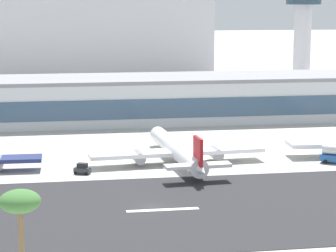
% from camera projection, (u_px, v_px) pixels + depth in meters
% --- Properties ---
extents(ground_plane, '(1400.00, 1400.00, 0.00)m').
position_uv_depth(ground_plane, '(152.00, 207.00, 117.39)').
color(ground_plane, '#B2AFA8').
extents(runway_strip, '(800.00, 42.46, 0.08)m').
position_uv_depth(runway_strip, '(154.00, 210.00, 115.53)').
color(runway_strip, '#262628').
rests_on(runway_strip, ground_plane).
extents(runway_centreline_dash_4, '(12.00, 1.20, 0.01)m').
position_uv_depth(runway_centreline_dash_4, '(163.00, 210.00, 115.76)').
color(runway_centreline_dash_4, white).
rests_on(runway_centreline_dash_4, runway_strip).
extents(terminal_building, '(196.91, 25.61, 12.67)m').
position_uv_depth(terminal_building, '(150.00, 99.00, 202.04)').
color(terminal_building, silver).
rests_on(terminal_building, ground_plane).
extents(control_tower, '(13.59, 13.59, 38.98)m').
position_uv_depth(control_tower, '(303.00, 26.00, 253.87)').
color(control_tower, silver).
rests_on(control_tower, ground_plane).
extents(distant_hotel_block, '(127.10, 39.33, 42.97)m').
position_uv_depth(distant_hotel_block, '(66.00, 29.00, 314.86)').
color(distant_hotel_block, '#BCBCC1').
rests_on(distant_hotel_block, ground_plane).
extents(airliner_red_tail_gate_1, '(37.61, 41.60, 8.68)m').
position_uv_depth(airliner_red_tail_gate_1, '(178.00, 152.00, 147.85)').
color(airliner_red_tail_gate_1, white).
rests_on(airliner_red_tail_gate_1, ground_plane).
extents(service_baggage_tug_0, '(3.57, 2.87, 2.20)m').
position_uv_depth(service_baggage_tug_0, '(82.00, 169.00, 139.88)').
color(service_baggage_tug_0, '#2D3338').
rests_on(service_baggage_tug_0, ground_plane).
extents(palm_tree_2, '(4.55, 4.55, 13.77)m').
position_uv_depth(palm_tree_2, '(20.00, 206.00, 76.29)').
color(palm_tree_2, brown).
rests_on(palm_tree_2, ground_plane).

